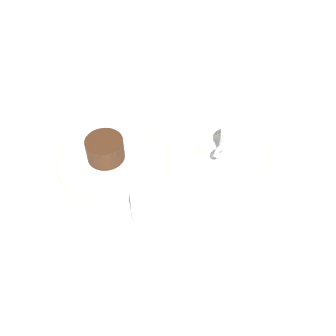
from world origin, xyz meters
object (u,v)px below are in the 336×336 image
(fork, at_px, (46,211))
(coffee_cup, at_px, (239,142))
(wine_glass, at_px, (151,207))
(dinner_plate, at_px, (113,161))
(dessert_cake, at_px, (105,149))

(fork, bearing_deg, coffee_cup, 166.09)
(wine_glass, distance_m, fork, 0.22)
(dinner_plate, height_order, wine_glass, wine_glass)
(dinner_plate, xyz_separation_m, fork, (0.17, 0.04, -0.01))
(wine_glass, distance_m, dessert_cake, 0.20)
(dessert_cake, bearing_deg, fork, 17.08)
(coffee_cup, bearing_deg, wine_glass, 11.42)
(dinner_plate, bearing_deg, wine_glass, 82.59)
(dessert_cake, bearing_deg, dinner_plate, 123.38)
(dinner_plate, distance_m, fork, 0.17)
(fork, bearing_deg, dessert_cake, -162.92)
(wine_glass, relative_size, fork, 0.56)
(dinner_plate, bearing_deg, coffee_cup, 149.53)
(coffee_cup, relative_size, wine_glass, 0.99)
(wine_glass, xyz_separation_m, dessert_cake, (-0.02, -0.20, -0.03))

